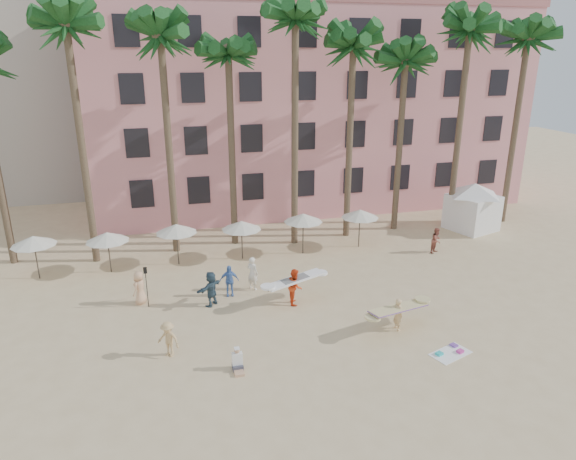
% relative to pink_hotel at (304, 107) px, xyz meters
% --- Properties ---
extents(ground, '(120.00, 120.00, 0.00)m').
position_rel_pink_hotel_xyz_m(ground, '(-7.00, -26.00, -8.00)').
color(ground, '#D1B789').
rests_on(ground, ground).
extents(pink_hotel, '(35.00, 14.00, 16.00)m').
position_rel_pink_hotel_xyz_m(pink_hotel, '(0.00, 0.00, 0.00)').
color(pink_hotel, pink).
rests_on(pink_hotel, ground).
extents(palm_row, '(44.40, 5.40, 16.30)m').
position_rel_pink_hotel_xyz_m(palm_row, '(-6.49, -11.00, 4.97)').
color(palm_row, brown).
rests_on(palm_row, ground).
extents(umbrella_row, '(22.50, 2.70, 2.73)m').
position_rel_pink_hotel_xyz_m(umbrella_row, '(-10.00, -13.50, -5.67)').
color(umbrella_row, '#332B23').
rests_on(umbrella_row, ground).
extents(cabana, '(5.69, 5.69, 3.50)m').
position_rel_pink_hotel_xyz_m(cabana, '(9.46, -12.09, -5.93)').
color(cabana, white).
rests_on(cabana, ground).
extents(beach_towel, '(2.03, 1.55, 0.14)m').
position_rel_pink_hotel_xyz_m(beach_towel, '(-1.02, -26.61, -7.97)').
color(beach_towel, white).
rests_on(beach_towel, ground).
extents(carrier_yellow, '(3.31, 1.76, 1.62)m').
position_rel_pink_hotel_xyz_m(carrier_yellow, '(-2.39, -24.15, -7.06)').
color(carrier_yellow, '#DAB17A').
rests_on(carrier_yellow, ground).
extents(carrier_white, '(3.33, 1.68, 1.92)m').
position_rel_pink_hotel_xyz_m(carrier_white, '(-6.39, -20.28, -6.98)').
color(carrier_white, '#E24117').
rests_on(carrier_white, ground).
extents(beachgoers, '(19.74, 9.06, 1.91)m').
position_rel_pink_hotel_xyz_m(beachgoers, '(-8.95, -19.17, -7.11)').
color(beachgoers, tan).
rests_on(beachgoers, ground).
extents(paddle, '(0.18, 0.04, 2.23)m').
position_rel_pink_hotel_xyz_m(paddle, '(-13.85, -18.76, -6.59)').
color(paddle, black).
rests_on(paddle, ground).
extents(seated_man, '(0.44, 0.77, 1.00)m').
position_rel_pink_hotel_xyz_m(seated_man, '(-10.28, -25.49, -7.66)').
color(seated_man, '#3F3F4C').
rests_on(seated_man, ground).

